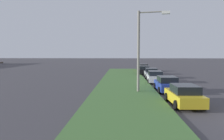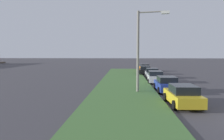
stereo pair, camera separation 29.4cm
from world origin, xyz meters
name	(u,v)px [view 1 (the left image)]	position (x,y,z in m)	size (l,w,h in m)	color
grass_median	(124,91)	(10.00, 7.50, 0.06)	(60.00, 6.00, 0.12)	#477238
parked_car_yellow	(184,95)	(4.47, 3.36, 0.72)	(4.36, 2.13, 1.47)	gold
parked_car_blue	(167,84)	(10.22, 3.43, 0.72)	(4.31, 2.05, 1.47)	#23389E
parked_car_white	(155,77)	(16.83, 3.60, 0.72)	(4.37, 2.15, 1.47)	silver
parked_car_silver	(151,73)	(22.06, 3.41, 0.72)	(4.36, 2.14, 1.47)	#B2B5BA
parked_car_black	(144,70)	(27.85, 3.85, 0.72)	(4.39, 2.19, 1.47)	black
parked_car_orange	(143,68)	(34.64, 3.37, 0.72)	(4.38, 2.18, 1.47)	orange
streetlight	(142,45)	(9.46, 5.87, 4.39)	(0.86, 2.85, 7.50)	gray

